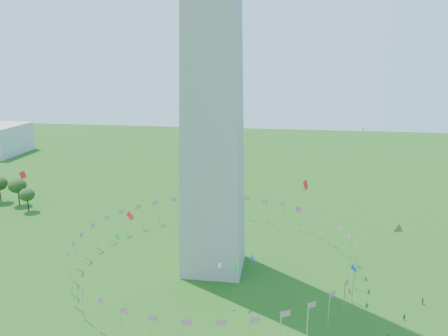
# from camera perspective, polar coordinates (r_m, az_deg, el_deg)

# --- Properties ---
(flag_ring) EXTENTS (80.24, 80.24, 9.00)m
(flag_ring) POSITION_cam_1_polar(r_m,az_deg,el_deg) (129.64, -1.34, -11.00)
(flag_ring) COLOR silver
(flag_ring) RESTS_ON ground
(kites_aloft) EXTENTS (121.70, 69.09, 37.47)m
(kites_aloft) POSITION_cam_1_polar(r_m,az_deg,el_deg) (99.10, 5.19, -9.94)
(kites_aloft) COLOR blue
(kites_aloft) RESTS_ON ground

